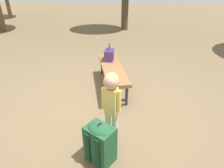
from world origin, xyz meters
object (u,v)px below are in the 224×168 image
Objects in this scene: park_bench at (112,70)px; child_standing at (111,97)px; handbag at (109,54)px; backpack_large at (100,142)px.

park_bench is 1.48m from child_standing.
handbag is (-0.38, -0.11, 0.18)m from park_bench.
backpack_large is (0.40, -0.09, -0.38)m from child_standing.
park_bench is 4.48× the size of handbag.
park_bench is 0.44m from handbag.
handbag reaches higher than backpack_large.
park_bench is 1.69× the size of child_standing.
backpack_large reaches higher than park_bench.
backpack_large is (2.24, 0.14, -0.30)m from handbag.
handbag is 1.85m from child_standing.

